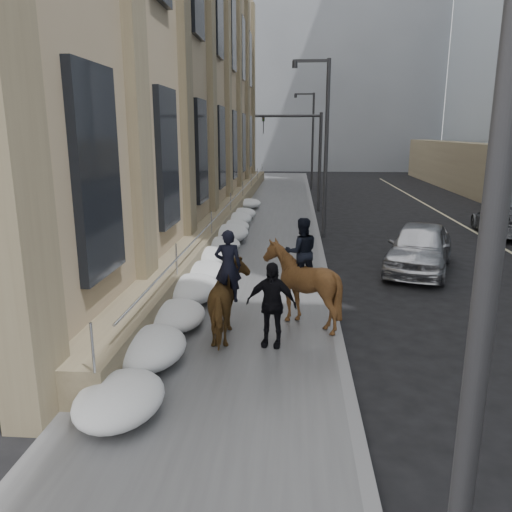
{
  "coord_description": "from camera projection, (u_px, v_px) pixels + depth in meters",
  "views": [
    {
      "loc": [
        1.54,
        -9.48,
        4.87
      ],
      "look_at": [
        0.54,
        3.16,
        1.7
      ],
      "focal_mm": 35.0,
      "sensor_mm": 36.0,
      "label": 1
    }
  ],
  "objects": [
    {
      "name": "mounted_horse_left",
      "position": [
        230.0,
        297.0,
        11.66
      ],
      "size": [
        1.14,
        2.19,
        2.56
      ],
      "rotation": [
        0.0,
        0.0,
        3.23
      ],
      "color": "#483015",
      "rests_on": "sidewalk"
    },
    {
      "name": "streetlight_near",
      "position": [
        474.0,
        176.0,
        3.35
      ],
      "size": [
        1.71,
        0.24,
        8.0
      ],
      "color": "#2D2D30",
      "rests_on": "ground"
    },
    {
      "name": "streetlight_mid",
      "position": [
        323.0,
        138.0,
        22.69
      ],
      "size": [
        1.71,
        0.24,
        8.0
      ],
      "color": "#2D2D30",
      "rests_on": "ground"
    },
    {
      "name": "mounted_horse_right",
      "position": [
        301.0,
        280.0,
        12.46
      ],
      "size": [
        2.02,
        2.18,
        2.7
      ],
      "rotation": [
        0.0,
        0.0,
        3.33
      ],
      "color": "#432913",
      "rests_on": "sidewalk"
    },
    {
      "name": "snow_bank",
      "position": [
        214.0,
        255.0,
        18.31
      ],
      "size": [
        1.7,
        18.1,
        0.76
      ],
      "color": "silver",
      "rests_on": "sidewalk"
    },
    {
      "name": "ground",
      "position": [
        219.0,
        370.0,
        10.47
      ],
      "size": [
        140.0,
        140.0,
        0.0
      ],
      "primitive_type": "plane",
      "color": "black",
      "rests_on": "ground"
    },
    {
      "name": "sidewalk",
      "position": [
        256.0,
        254.0,
        20.13
      ],
      "size": [
        5.0,
        80.0,
        0.12
      ],
      "primitive_type": "cube",
      "color": "#4C4C4E",
      "rests_on": "ground"
    },
    {
      "name": "bg_building_mid",
      "position": [
        317.0,
        59.0,
        64.79
      ],
      "size": [
        30.0,
        12.0,
        28.0
      ],
      "primitive_type": "cube",
      "color": "slate",
      "rests_on": "ground"
    },
    {
      "name": "limestone_building",
      "position": [
        177.0,
        58.0,
        28.02
      ],
      "size": [
        6.1,
        44.0,
        18.0
      ],
      "color": "#9B8465",
      "rests_on": "ground"
    },
    {
      "name": "car_grey",
      "position": [
        501.0,
        221.0,
        24.0
      ],
      "size": [
        2.58,
        5.08,
        1.41
      ],
      "primitive_type": "imported",
      "rotation": [
        0.0,
        0.0,
        3.01
      ],
      "color": "#585B60",
      "rests_on": "ground"
    },
    {
      "name": "streetlight_far",
      "position": [
        311.0,
        135.0,
        42.03
      ],
      "size": [
        1.71,
        0.24,
        8.0
      ],
      "color": "#2D2D30",
      "rests_on": "ground"
    },
    {
      "name": "car_silver",
      "position": [
        420.0,
        247.0,
        17.81
      ],
      "size": [
        3.58,
        5.45,
        1.72
      ],
      "primitive_type": "imported",
      "rotation": [
        0.0,
        0.0,
        -0.33
      ],
      "color": "#AEB0B6",
      "rests_on": "ground"
    },
    {
      "name": "curb",
      "position": [
        321.0,
        255.0,
        19.92
      ],
      "size": [
        0.24,
        80.0,
        0.12
      ],
      "primitive_type": "cube",
      "color": "slate",
      "rests_on": "ground"
    },
    {
      "name": "pedestrian",
      "position": [
        271.0,
        304.0,
        11.2
      ],
      "size": [
        1.21,
        0.65,
        1.96
      ],
      "primitive_type": "imported",
      "rotation": [
        0.0,
        0.0,
        -0.15
      ],
      "color": "black",
      "rests_on": "sidewalk"
    },
    {
      "name": "bg_building_far",
      "position": [
        249.0,
        98.0,
        78.14
      ],
      "size": [
        24.0,
        12.0,
        20.0
      ],
      "primitive_type": "cube",
      "color": "gray",
      "rests_on": "ground"
    },
    {
      "name": "traffic_signal",
      "position": [
        305.0,
        146.0,
        30.62
      ],
      "size": [
        4.1,
        0.22,
        6.0
      ],
      "color": "#2D2D30",
      "rests_on": "ground"
    }
  ]
}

